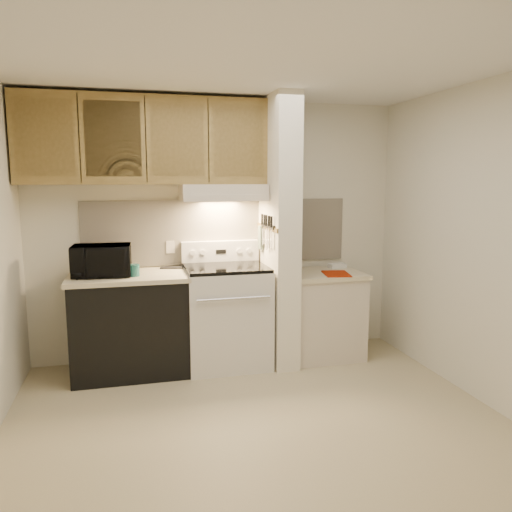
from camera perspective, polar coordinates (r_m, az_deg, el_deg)
name	(u,v)px	position (r m, az deg, el deg)	size (l,w,h in m)	color
floor	(257,419)	(3.86, 0.07, -18.13)	(3.60, 3.60, 0.00)	#BFB089
ceiling	(257,63)	(3.52, 0.08, 21.14)	(3.60, 3.60, 0.00)	white
wall_back	(219,230)	(4.93, -4.26, 2.96)	(3.60, 0.02, 2.50)	silver
wall_right	(478,243)	(4.29, 24.07, 1.37)	(0.02, 3.00, 2.50)	silver
backsplash	(219,232)	(4.92, -4.23, 2.78)	(2.60, 0.02, 0.63)	#EDDEC6
range_body	(226,317)	(4.75, -3.41, -6.98)	(0.76, 0.65, 0.92)	silver
oven_window	(233,322)	(4.44, -2.64, -7.56)	(0.50, 0.01, 0.30)	black
oven_handle	(234,299)	(4.34, -2.55, -4.90)	(0.02, 0.02, 0.65)	silver
cooktop	(226,267)	(4.64, -3.47, -1.32)	(0.74, 0.64, 0.03)	black
range_backguard	(220,251)	(4.90, -4.11, 0.57)	(0.76, 0.08, 0.20)	silver
range_display	(221,252)	(4.86, -4.02, 0.50)	(0.10, 0.01, 0.04)	black
range_knob_left_outer	(192,253)	(4.81, -7.29, 0.38)	(0.05, 0.05, 0.02)	silver
range_knob_left_inner	(203,252)	(4.83, -6.12, 0.42)	(0.05, 0.05, 0.02)	silver
range_knob_right_inner	(239,251)	(4.89, -1.94, 0.57)	(0.05, 0.05, 0.02)	silver
range_knob_right_outer	(249,251)	(4.91, -0.80, 0.61)	(0.05, 0.05, 0.02)	silver
dishwasher_front	(130,326)	(4.68, -14.16, -7.76)	(1.00, 0.63, 0.87)	black
left_countertop	(128,277)	(4.58, -14.37, -2.29)	(1.04, 0.67, 0.04)	beige
spoon_rest	(172,268)	(4.78, -9.60, -1.33)	(0.21, 0.07, 0.01)	black
teal_jar	(134,270)	(4.47, -13.77, -1.59)	(0.09, 0.09, 0.10)	#23635D
outlet	(170,247)	(4.87, -9.76, 1.00)	(0.08, 0.01, 0.12)	beige
microwave	(102,261)	(4.54, -17.22, -0.50)	(0.49, 0.33, 0.27)	black
partition_pillar	(279,232)	(4.71, 2.62, 2.71)	(0.22, 0.70, 2.50)	white
pillar_trim	(267,227)	(4.68, 1.26, 3.29)	(0.01, 0.70, 0.04)	olive
knife_strip	(268,226)	(4.62, 1.36, 3.48)	(0.02, 0.42, 0.04)	black
knife_blade_a	(271,238)	(4.48, 1.75, 2.02)	(0.01, 0.04, 0.16)	silver
knife_handle_a	(271,222)	(4.46, 1.77, 3.93)	(0.02, 0.02, 0.10)	black
knife_blade_b	(269,239)	(4.56, 1.46, 2.01)	(0.01, 0.04, 0.18)	silver
knife_handle_b	(269,221)	(4.54, 1.49, 4.01)	(0.02, 0.02, 0.10)	black
knife_blade_c	(267,239)	(4.62, 1.25, 1.98)	(0.01, 0.04, 0.20)	silver
knife_handle_c	(266,220)	(4.63, 1.17, 4.10)	(0.02, 0.02, 0.10)	black
knife_blade_d	(264,236)	(4.71, 0.95, 2.34)	(0.01, 0.04, 0.16)	silver
knife_handle_d	(265,220)	(4.68, 0.98, 4.16)	(0.02, 0.02, 0.10)	black
knife_blade_e	(262,236)	(4.78, 0.72, 2.32)	(0.01, 0.04, 0.18)	silver
knife_handle_e	(262,219)	(4.77, 0.70, 4.24)	(0.02, 0.02, 0.10)	black
oven_mitt	(261,238)	(4.85, 0.53, 2.12)	(0.03, 0.09, 0.23)	slate
right_cab_base	(323,316)	(5.02, 7.62, -6.81)	(0.70, 0.60, 0.81)	beige
right_countertop	(323,274)	(4.93, 7.71, -2.04)	(0.74, 0.64, 0.04)	beige
red_folder	(336,274)	(4.81, 9.16, -2.02)	(0.23, 0.32, 0.01)	#951D02
white_box	(337,266)	(5.17, 9.24, -1.10)	(0.17, 0.11, 0.04)	white
range_hood	(223,192)	(4.69, -3.83, 7.27)	(0.78, 0.44, 0.15)	beige
hood_lip	(227,198)	(4.49, -3.34, 6.63)	(0.78, 0.04, 0.06)	beige
upper_cabinets	(145,141)	(4.67, -12.55, 12.72)	(2.18, 0.33, 0.77)	olive
cab_door_a	(44,138)	(4.56, -23.05, 12.35)	(0.46, 0.01, 0.63)	olive
cab_gap_a	(79,138)	(4.53, -19.56, 12.57)	(0.01, 0.01, 0.73)	black
cab_door_b	(113,139)	(4.51, -16.03, 12.74)	(0.46, 0.01, 0.63)	olive
cab_gap_b	(146,139)	(4.51, -12.48, 12.87)	(0.01, 0.01, 0.73)	black
cab_door_c	(178,140)	(4.53, -8.95, 12.95)	(0.46, 0.01, 0.63)	olive
cab_gap_c	(208,141)	(4.57, -5.46, 12.98)	(0.01, 0.01, 0.73)	black
cab_door_d	(238,141)	(4.62, -2.03, 12.97)	(0.46, 0.01, 0.63)	olive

